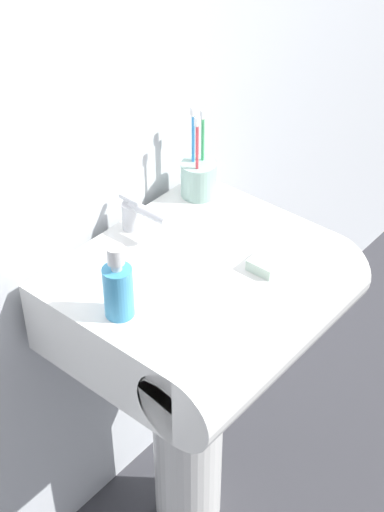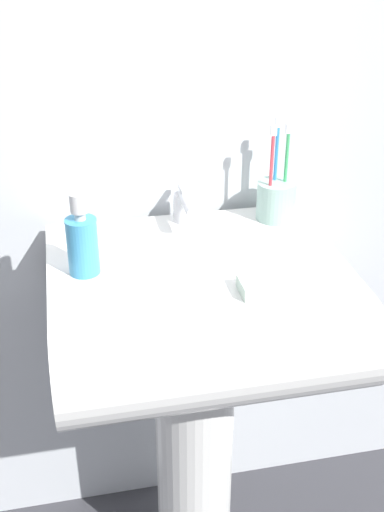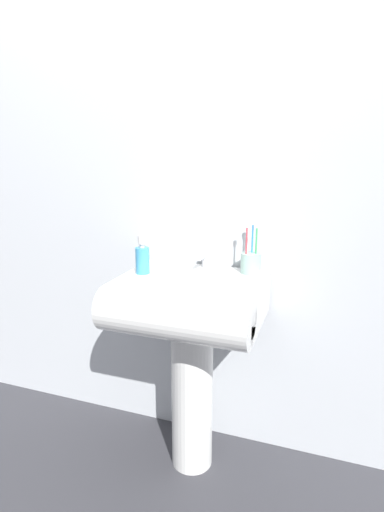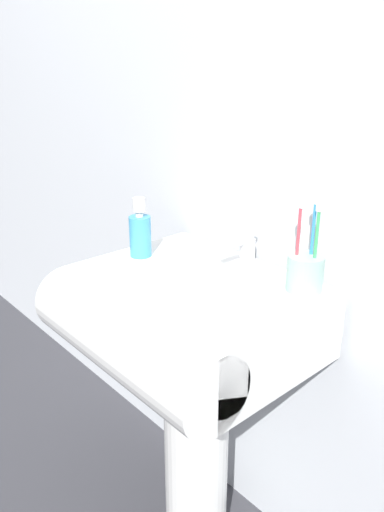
# 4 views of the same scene
# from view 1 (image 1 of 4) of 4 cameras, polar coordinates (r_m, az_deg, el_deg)

# --- Properties ---
(ground_plane) EXTENTS (6.00, 6.00, 0.00)m
(ground_plane) POSITION_cam_1_polar(r_m,az_deg,el_deg) (2.23, -0.28, -17.71)
(ground_plane) COLOR #38383D
(ground_plane) RESTS_ON ground
(wall_back) EXTENTS (5.00, 0.05, 2.40)m
(wall_back) POSITION_cam_1_polar(r_m,az_deg,el_deg) (1.58, -7.43, 13.44)
(wall_back) COLOR silver
(wall_back) RESTS_ON ground
(sink_pedestal) EXTENTS (0.17, 0.17, 0.68)m
(sink_pedestal) POSITION_cam_1_polar(r_m,az_deg,el_deg) (1.96, -0.32, -12.07)
(sink_pedestal) COLOR white
(sink_pedestal) RESTS_ON ground
(sink_basin) EXTENTS (0.56, 0.48, 0.17)m
(sink_basin) POSITION_cam_1_polar(r_m,az_deg,el_deg) (1.63, 1.23, -3.42)
(sink_basin) COLOR white
(sink_basin) RESTS_ON sink_pedestal
(faucet) EXTENTS (0.04, 0.13, 0.08)m
(faucet) POSITION_cam_1_polar(r_m,az_deg,el_deg) (1.67, -4.08, 3.05)
(faucet) COLOR silver
(faucet) RESTS_ON sink_basin
(toothbrush_cup) EXTENTS (0.08, 0.08, 0.22)m
(toothbrush_cup) POSITION_cam_1_polar(r_m,az_deg,el_deg) (1.79, 0.48, 5.73)
(toothbrush_cup) COLOR #99BFB2
(toothbrush_cup) RESTS_ON sink_basin
(soap_bottle) EXTENTS (0.06, 0.06, 0.16)m
(soap_bottle) POSITION_cam_1_polar(r_m,az_deg,el_deg) (1.45, -5.40, -2.35)
(soap_bottle) COLOR #3F99CC
(soap_bottle) RESTS_ON sink_basin
(bar_soap) EXTENTS (0.07, 0.06, 0.02)m
(bar_soap) POSITION_cam_1_polar(r_m,az_deg,el_deg) (1.59, 5.52, -0.49)
(bar_soap) COLOR silver
(bar_soap) RESTS_ON sink_basin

